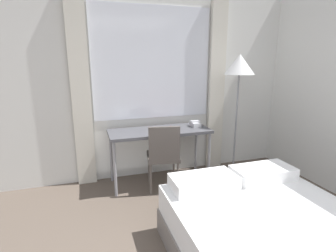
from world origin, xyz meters
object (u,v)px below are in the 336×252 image
Objects in this scene: desk_chair at (163,154)px; telephone at (195,124)px; desk at (160,134)px; standing_lamp at (239,73)px; book at (169,129)px.

telephone is (0.55, 0.28, 0.28)m from desk_chair.
telephone is at bearing 37.59° from desk_chair.
desk is 1.37m from standing_lamp.
desk_chair reaches higher than book.
desk_chair reaches higher than desk.
desk is at bearing -177.18° from telephone.
standing_lamp is at bearing -3.86° from desk.
book reaches higher than desk.
telephone is 0.42m from book.
desk is 0.31m from desk_chair.
standing_lamp reaches higher than desk.
telephone is (-0.59, 0.10, -0.70)m from standing_lamp.
standing_lamp is at bearing -1.21° from book.
desk is 5.30× the size of book.
book is at bearing 178.79° from standing_lamp.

